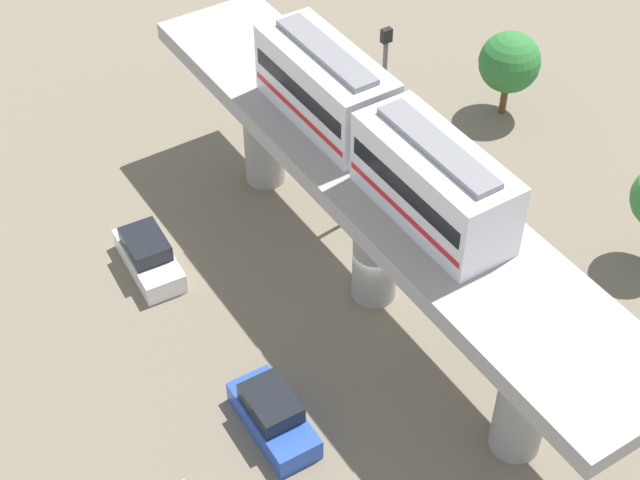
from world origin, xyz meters
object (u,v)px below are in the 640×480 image
Objects in this scene: signal_post at (382,114)px; parked_car_white at (148,256)px; parked_car_blue at (273,415)px; train at (377,131)px; tree_near_viaduct at (510,62)px.

parked_car_white is at bearing 169.61° from signal_post.
train is at bearing 30.91° from parked_car_blue.
train is 15.67m from tree_near_viaduct.
parked_car_blue is 0.45× the size of signal_post.
parked_car_blue is at bearing -142.14° from signal_post.
tree_near_viaduct is 0.49× the size of signal_post.
signal_post is (3.40, 4.20, -3.17)m from train.
tree_near_viaduct is (20.29, 10.68, 2.34)m from parked_car_blue.
parked_car_white is 11.89m from signal_post.
signal_post reaches higher than parked_car_white.
tree_near_viaduct reaches higher than parked_car_white.
parked_car_white is at bearing 140.17° from train.
tree_near_viaduct is 10.28m from signal_post.
parked_car_white is at bearing 93.04° from parked_car_blue.
signal_post reaches higher than parked_car_blue.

